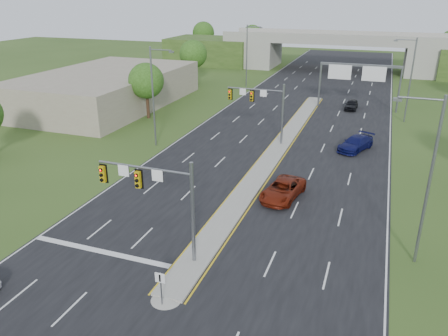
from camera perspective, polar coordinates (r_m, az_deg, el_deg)
ground at (r=29.15m, az=-3.90°, el=-12.18°), size 240.00×240.00×0.00m
road at (r=60.09m, az=9.61°, el=5.93°), size 24.00×160.00×0.02m
median at (r=48.84m, az=6.93°, el=2.42°), size 2.00×54.00×0.16m
median_nose at (r=26.21m, az=-7.55°, el=-16.56°), size 2.00×2.00×0.16m
lane_markings at (r=54.47m, az=7.76°, el=4.37°), size 23.72×160.00×0.01m
signal_mast_near at (r=27.65m, az=-8.53°, el=-3.12°), size 6.62×0.60×7.00m
signal_mast_far at (r=49.83m, az=5.14°, el=8.44°), size 6.62×0.60×7.00m
keep_right_sign at (r=24.98m, az=-8.28°, el=-14.70°), size 0.60×0.13×2.20m
sign_gantry at (r=67.87m, az=17.18°, el=11.65°), size 11.58×0.44×6.67m
overpass at (r=103.24m, az=14.64°, el=14.23°), size 80.00×14.00×8.10m
lightpole_l_mid at (r=49.07m, az=-9.08°, el=9.69°), size 2.85×0.25×11.00m
lightpole_l_far at (r=81.05m, az=3.13°, el=14.73°), size 2.85×0.25×11.00m
lightpole_r_near at (r=29.02m, az=25.00°, el=-0.84°), size 2.85×0.25×11.00m
lightpole_r_far at (r=62.88m, az=23.06°, el=10.93°), size 2.85×0.25×11.00m
tree_l_near at (r=61.03m, az=-10.13°, el=11.14°), size 4.80×4.80×7.60m
tree_l_mid at (r=84.83m, az=-4.04°, el=14.63°), size 5.20×5.20×8.12m
tree_back_a at (r=125.93m, az=-2.70°, el=17.22°), size 6.00×6.00×8.85m
tree_back_b at (r=121.32m, az=3.70°, el=16.86°), size 5.60×5.60×8.32m
commercial_building at (r=70.97m, az=-15.13°, el=10.02°), size 18.00×30.00×5.00m
car_far_a at (r=37.37m, az=7.69°, el=-2.80°), size 3.40×5.89×1.54m
car_far_b at (r=50.48m, az=16.82°, el=3.11°), size 4.13×5.78×1.56m
car_far_c at (r=68.48m, az=16.30°, el=7.96°), size 1.80×4.21×1.42m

